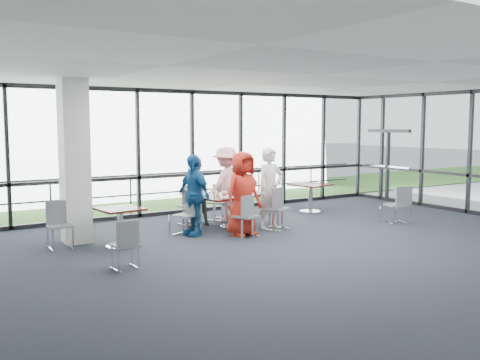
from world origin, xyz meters
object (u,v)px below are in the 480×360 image
chair_main_end (185,215)px  side_table_right (311,188)px  diner_near_right (270,189)px  diner_end (194,195)px  side_table_left (120,215)px  chair_main_fl (190,206)px  chair_spare_lb (60,226)px  chair_spare_r (396,205)px  chair_main_nl (245,217)px  structural_column (75,161)px  diner_far_right (226,184)px  chair_main_nr (276,209)px  diner_near_left (243,194)px  main_table (233,200)px  diner_far_left (194,192)px  chair_main_fr (218,203)px  chair_spare_la (125,245)px

chair_main_end → side_table_right: bearing=76.0°
diner_near_right → diner_end: 1.78m
side_table_left → chair_main_fl: (2.15, 1.36, -0.18)m
chair_spare_lb → chair_spare_r: bearing=169.0°
chair_main_nl → chair_spare_lb: 3.62m
structural_column → diner_far_right: 3.84m
chair_main_nr → diner_near_left: bearing=163.8°
main_table → diner_end: 1.20m
chair_spare_lb → diner_near_right: bearing=174.2°
side_table_left → chair_main_nl: chair_main_nl is taller
diner_far_left → chair_main_fl: (-0.01, 0.20, -0.36)m
chair_main_fl → chair_main_fr: 0.87m
diner_near_right → chair_main_fr: bearing=102.9°
structural_column → side_table_right: (6.25, 0.36, -0.96)m
side_table_left → chair_spare_lb: (-1.00, 0.46, -0.19)m
main_table → chair_main_end: (-1.31, -0.22, -0.19)m
side_table_right → chair_main_nl: size_ratio=1.26×
structural_column → diner_end: 2.47m
chair_spare_lb → chair_main_fl: bearing=-163.2°
diner_far_left → chair_spare_r: bearing=136.0°
structural_column → chair_main_fr: size_ratio=3.76×
chair_main_fr → diner_near_right: bearing=79.2°
diner_near_left → diner_far_left: 1.56m
chair_main_fl → chair_spare_la: (-2.64, -2.91, -0.03)m
diner_far_left → chair_main_end: 1.12m
chair_main_nr → chair_spare_la: size_ratio=1.16×
chair_main_fl → chair_spare_r: chair_main_fl is taller
side_table_left → chair_spare_la: chair_spare_la is taller
diner_near_left → chair_spare_la: diner_near_left is taller
diner_end → chair_main_nl: bearing=37.3°
diner_near_right → chair_spare_la: diner_near_right is taller
chair_main_fl → side_table_right: bearing=159.0°
side_table_left → diner_near_right: size_ratio=0.47×
structural_column → chair_main_fl: bearing=10.2°
diner_near_left → chair_main_fl: size_ratio=2.05×
side_table_left → structural_column: bearing=124.1°
chair_main_fl → diner_far_left: bearing=74.4°
chair_main_fl → chair_main_end: 1.22m
chair_spare_la → chair_spare_r: bearing=0.3°
side_table_right → diner_near_left: size_ratio=0.62×
diner_near_left → diner_end: size_ratio=1.03×
chair_spare_lb → chair_spare_r: chair_spare_lb is taller
side_table_left → chair_main_nr: size_ratio=0.91×
diner_far_right → chair_main_fl: size_ratio=2.07×
side_table_right → chair_main_end: size_ratio=1.30×
chair_main_fl → chair_main_fr: size_ratio=1.01×
side_table_right → diner_far_right: diner_far_right is taller
side_table_left → diner_end: (1.69, 0.25, 0.24)m
chair_spare_la → chair_spare_lb: 2.08m
side_table_right → chair_main_end: chair_main_end is taller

